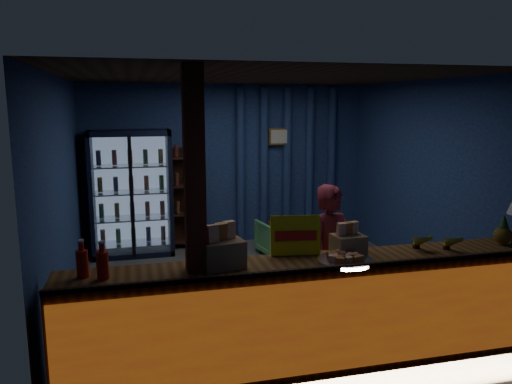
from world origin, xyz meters
TOP-DOWN VIEW (x-y plane):
  - ground at (0.00, 0.00)m, footprint 4.60×4.60m
  - room_walls at (0.00, 0.00)m, footprint 4.60×4.60m
  - counter at (0.00, -1.91)m, footprint 4.40×0.57m
  - support_post at (-1.05, -1.90)m, footprint 0.16×0.16m
  - beverage_cooler at (-1.55, 1.92)m, footprint 1.20×0.62m
  - bottle_shelf at (-0.70, 2.06)m, footprint 0.50×0.28m
  - curtain_folds at (1.00, 2.14)m, footprint 1.74×0.14m
  - framed_picture at (0.85, 2.10)m, footprint 0.36×0.04m
  - shopkeeper at (0.39, -1.28)m, footprint 0.64×0.53m
  - green_chair at (0.61, 1.30)m, footprint 0.67×0.68m
  - side_table at (0.73, 1.42)m, footprint 0.57×0.47m
  - yellow_sign at (-0.13, -1.68)m, footprint 0.46×0.16m
  - soda_bottles at (-1.86, -1.88)m, footprint 0.25×0.17m
  - snack_box_left at (-0.83, -1.84)m, footprint 0.40×0.35m
  - snack_box_centre at (0.34, -1.78)m, footprint 0.29×0.25m
  - pastry_tray at (0.22, -2.00)m, footprint 0.48×0.48m
  - banana_bunches at (1.17, -1.86)m, footprint 0.48×0.29m
  - pineapple at (1.91, -1.87)m, footprint 0.17×0.17m

SIDE VIEW (x-z plane):
  - ground at x=0.00m, z-range 0.00..0.00m
  - side_table at x=0.73m, z-range -0.04..0.51m
  - green_chair at x=0.61m, z-range 0.00..0.54m
  - counter at x=0.00m, z-range -0.02..0.97m
  - shopkeeper at x=0.39m, z-range 0.00..1.50m
  - bottle_shelf at x=-0.70m, z-range -0.01..1.59m
  - beverage_cooler at x=-1.55m, z-range -0.02..1.88m
  - pastry_tray at x=0.22m, z-range 0.94..1.02m
  - banana_bunches at x=1.17m, z-range 0.95..1.11m
  - snack_box_centre at x=0.34m, z-range 0.91..1.20m
  - pineapple at x=1.91m, z-range 0.93..1.22m
  - soda_bottles at x=-1.86m, z-range 0.92..1.22m
  - snack_box_left at x=-0.83m, z-range 0.90..1.27m
  - yellow_sign at x=-0.13m, z-range 0.95..1.31m
  - support_post at x=-1.05m, z-range 0.00..2.60m
  - curtain_folds at x=1.00m, z-range 0.05..2.55m
  - room_walls at x=0.00m, z-range -0.73..3.87m
  - framed_picture at x=0.85m, z-range 1.61..1.89m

